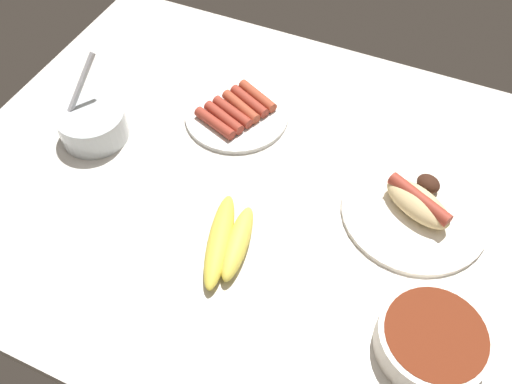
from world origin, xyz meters
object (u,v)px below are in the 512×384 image
at_px(bowl_chili, 433,340).
at_px(bowl_coleslaw, 92,123).
at_px(plate_hotdog_assembled, 416,207).
at_px(banana_bunch, 228,242).
at_px(plate_sausages, 237,113).

bearing_deg(bowl_chili, bowl_coleslaw, -13.00).
relative_size(plate_hotdog_assembled, banana_bunch, 1.34).
distance_m(plate_sausages, bowl_chili, 0.58).
bearing_deg(plate_sausages, banana_bunch, 112.94).
distance_m(banana_bunch, bowl_chili, 0.35).
distance_m(plate_hotdog_assembled, plate_sausages, 0.40).
bearing_deg(plate_hotdog_assembled, bowl_coleslaw, 6.65).
height_order(bowl_coleslaw, plate_hotdog_assembled, bowl_coleslaw).
relative_size(plate_hotdog_assembled, plate_sausages, 1.22).
bearing_deg(bowl_chili, plate_sausages, -34.64).
height_order(bowl_coleslaw, banana_bunch, bowl_coleslaw).
xyz_separation_m(plate_sausages, bowl_chili, (-0.47, 0.33, 0.02)).
height_order(plate_sausages, banana_bunch, banana_bunch).
xyz_separation_m(bowl_coleslaw, plate_hotdog_assembled, (-0.63, -0.07, -0.02)).
height_order(bowl_coleslaw, plate_sausages, bowl_coleslaw).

